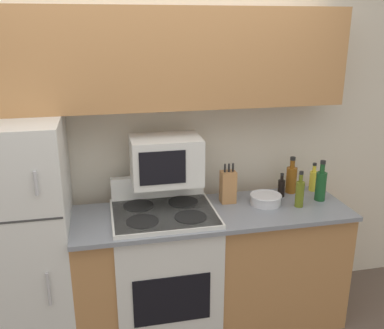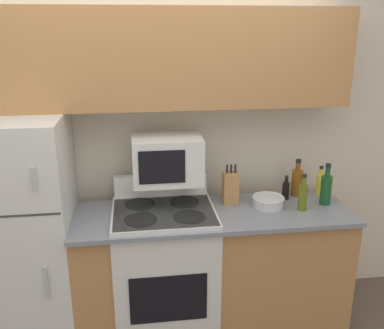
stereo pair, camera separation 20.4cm
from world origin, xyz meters
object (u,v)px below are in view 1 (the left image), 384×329
object	(u,v)px
refrigerator	(13,242)
bottle_wine_green	(321,185)
bottle_olive_oil	(300,193)
knife_block	(228,187)
bottle_whiskey	(291,179)
stove	(165,271)
microwave	(166,160)
bottle_soy_sauce	(281,187)
bottle_cooking_spray	(313,180)
bowl	(266,199)

from	to	relation	value
refrigerator	bottle_wine_green	distance (m)	2.14
refrigerator	bottle_olive_oil	size ratio (longest dim) A/B	6.15
knife_block	bottle_whiskey	world-z (taller)	knife_block
stove	microwave	world-z (taller)	microwave
microwave	bottle_soy_sauce	bearing A→B (deg)	1.83
knife_block	bottle_cooking_spray	size ratio (longest dim) A/B	1.33
stove	microwave	xyz separation A→B (m)	(0.04, 0.12, 0.78)
stove	bottle_olive_oil	world-z (taller)	bottle_olive_oil
microwave	bottle_olive_oil	bearing A→B (deg)	-10.74
knife_block	bowl	world-z (taller)	knife_block
bottle_wine_green	bottle_cooking_spray	distance (m)	0.19
bottle_soy_sauce	bowl	bearing A→B (deg)	-145.70
knife_block	bottle_olive_oil	bearing A→B (deg)	-21.30
refrigerator	bowl	bearing A→B (deg)	-0.92
stove	bottle_cooking_spray	size ratio (longest dim) A/B	5.01
bottle_soy_sauce	bottle_olive_oil	bearing A→B (deg)	-76.59
bottle_wine_green	bottle_olive_oil	world-z (taller)	bottle_wine_green
stove	bowl	size ratio (longest dim) A/B	4.91
knife_block	bottle_cooking_spray	distance (m)	0.71
stove	knife_block	bearing A→B (deg)	14.47
bottle_wine_green	bottle_soy_sauce	xyz separation A→B (m)	(-0.25, 0.12, -0.05)
stove	bottle_whiskey	size ratio (longest dim) A/B	3.94
stove	knife_block	world-z (taller)	knife_block
bottle_cooking_spray	bottle_soy_sauce	distance (m)	0.29
microwave	bottle_soy_sauce	distance (m)	0.91
knife_block	stove	bearing A→B (deg)	-165.53
refrigerator	bottle_whiskey	distance (m)	2.00
bottle_wine_green	bottle_whiskey	distance (m)	0.23
refrigerator	stove	world-z (taller)	refrigerator
bowl	bottle_olive_oil	bearing A→B (deg)	-22.27
stove	bottle_soy_sauce	world-z (taller)	stove
stove	knife_block	distance (m)	0.74
stove	microwave	size ratio (longest dim) A/B	2.37
bowl	bottle_cooking_spray	bearing A→B (deg)	20.87
bowl	stove	bearing A→B (deg)	-177.61
knife_block	bowl	distance (m)	0.28
bottle_olive_oil	bottle_whiskey	xyz separation A→B (m)	(0.06, 0.26, 0.01)
stove	bowl	bearing A→B (deg)	2.39
refrigerator	bottle_whiskey	xyz separation A→B (m)	(1.98, 0.15, 0.23)
bottle_cooking_spray	bottle_soy_sauce	world-z (taller)	bottle_cooking_spray
bottle_wine_green	bottle_cooking_spray	size ratio (longest dim) A/B	1.36
refrigerator	bottle_wine_green	size ratio (longest dim) A/B	5.33
bottle_wine_green	bottle_whiskey	xyz separation A→B (m)	(-0.14, 0.18, -0.01)
knife_block	bottle_soy_sauce	bearing A→B (deg)	2.58
refrigerator	bottle_soy_sauce	world-z (taller)	refrigerator
bottle_cooking_spray	bottle_olive_oil	bearing A→B (deg)	-132.61
bottle_wine_green	bottle_whiskey	bearing A→B (deg)	127.95
microwave	bottle_soy_sauce	xyz separation A→B (m)	(0.86, 0.03, -0.28)
microwave	knife_block	xyz separation A→B (m)	(0.44, 0.01, -0.23)
stove	bottle_whiskey	world-z (taller)	bottle_whiskey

